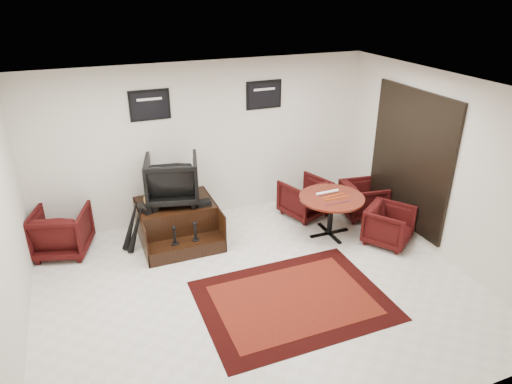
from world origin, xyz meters
The scene contains 16 objects.
ground centered at (0.00, 0.00, 0.00)m, with size 6.00×6.00×0.00m, color silver.
room_shell centered at (0.41, 0.12, 1.79)m, with size 6.02×5.02×2.81m.
area_rug centered at (0.34, -0.42, 0.01)m, with size 2.50×1.88×0.01m.
shine_podium centered at (-0.74, 1.81, 0.30)m, with size 1.25×1.28×0.64m.
shine_chair centered at (-0.74, 1.95, 1.07)m, with size 0.83×0.78×0.86m, color black.
shoes_pair centered at (-1.19, 1.74, 0.69)m, with size 0.29×0.34×0.11m.
polish_kit centered at (-0.32, 1.60, 0.68)m, with size 0.24×0.16×0.08m, color black.
umbrella_black centered at (-1.43, 1.64, 0.41)m, with size 0.30×0.11×0.81m, color black, non-canonical shape.
umbrella_hooked centered at (-1.49, 1.76, 0.43)m, with size 0.32×0.12×0.85m, color black, non-canonical shape.
armchair_side centered at (-2.53, 2.06, 0.41)m, with size 0.81×0.75×0.83m, color black.
meeting_table centered at (1.71, 0.98, 0.62)m, with size 1.09×1.09×0.71m.
table_chair_back centered at (1.64, 1.79, 0.38)m, with size 0.75×0.70×0.77m, color black.
table_chair_window centered at (2.62, 1.36, 0.36)m, with size 0.70×0.66×0.72m, color black.
table_chair_corner centered at (2.47, 0.38, 0.35)m, with size 0.69×0.64×0.71m, color black.
paper_roll centered at (1.70, 1.12, 0.73)m, with size 0.05×0.05×0.42m, color white.
table_clutter centered at (1.74, 0.89, 0.72)m, with size 0.57×0.33×0.01m.
Camera 1 is at (-2.00, -4.90, 3.97)m, focal length 32.00 mm.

